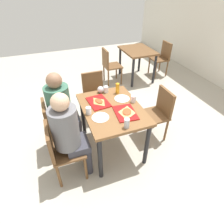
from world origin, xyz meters
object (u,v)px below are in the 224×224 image
(chair_far_side, at_px, (158,111))
(background_chair_far, at_px, (162,56))
(pizza_slice_b, at_px, (127,112))
(paper_plate_center, at_px, (122,99))
(paper_plate_near_edge, at_px, (100,117))
(plastic_cup_c, at_px, (106,89))
(chair_near_right, at_px, (60,149))
(tray_red_far, at_px, (125,113))
(tray_red_near, at_px, (98,102))
(chair_near_left, at_px, (55,123))
(soda_can, at_px, (127,123))
(handbag, at_px, (55,127))
(background_chair_near, at_px, (109,64))
(condiment_bottle, at_px, (117,88))
(pizza_slice_a, at_px, (99,101))
(person_in_brown_jacket, at_px, (69,131))
(person_in_red, at_px, (62,107))
(background_table, at_px, (137,55))
(plastic_cup_a, at_px, (133,99))
(plastic_cup_b, at_px, (89,111))
(chair_left_end, at_px, (94,92))
(foil_bundle, at_px, (101,90))
(main_table, at_px, (112,114))

(chair_far_side, xyz_separation_m, background_chair_far, (-2.06, 1.40, 0.00))
(pizza_slice_b, bearing_deg, paper_plate_center, 166.89)
(paper_plate_near_edge, distance_m, plastic_cup_c, 0.64)
(chair_near_right, xyz_separation_m, tray_red_far, (-0.08, 0.89, 0.27))
(tray_red_near, bearing_deg, chair_near_left, -96.98)
(soda_can, xyz_separation_m, handbag, (-1.05, -0.81, -0.68))
(chair_far_side, height_order, paper_plate_center, chair_far_side)
(paper_plate_near_edge, height_order, handbag, paper_plate_near_edge)
(paper_plate_near_edge, height_order, pizza_slice_b, pizza_slice_b)
(pizza_slice_b, relative_size, background_chair_near, 0.31)
(paper_plate_center, bearing_deg, plastic_cup_c, -148.98)
(tray_red_far, bearing_deg, condiment_bottle, 169.36)
(tray_red_far, distance_m, pizza_slice_a, 0.44)
(person_in_brown_jacket, xyz_separation_m, handbag, (-0.87, -0.16, -0.60))
(plastic_cup_c, bearing_deg, tray_red_near, -39.87)
(person_in_red, distance_m, background_table, 2.75)
(soda_can, distance_m, handbag, 1.49)
(paper_plate_center, height_order, plastic_cup_a, plastic_cup_a)
(soda_can, relative_size, background_chair_far, 0.14)
(paper_plate_near_edge, xyz_separation_m, background_table, (-2.22, 1.65, -0.13))
(pizza_slice_b, bearing_deg, chair_near_right, -85.77)
(chair_near_right, height_order, plastic_cup_a, plastic_cup_a)
(tray_red_near, distance_m, pizza_slice_b, 0.46)
(tray_red_far, bearing_deg, plastic_cup_b, -109.14)
(chair_near_right, height_order, paper_plate_center, chair_near_right)
(chair_left_end, bearing_deg, condiment_bottle, 20.84)
(chair_near_right, relative_size, pizza_slice_b, 3.21)
(person_in_brown_jacket, bearing_deg, foil_bundle, 138.81)
(paper_plate_center, height_order, pizza_slice_a, pizza_slice_a)
(chair_left_end, bearing_deg, person_in_red, -44.60)
(plastic_cup_a, bearing_deg, pizza_slice_a, -108.00)
(paper_plate_center, xyz_separation_m, plastic_cup_b, (0.18, -0.55, 0.05))
(pizza_slice_a, xyz_separation_m, foil_bundle, (-0.27, 0.11, 0.03))
(paper_plate_near_edge, distance_m, background_chair_near, 2.42)
(paper_plate_center, relative_size, background_chair_far, 0.26)
(paper_plate_center, relative_size, background_chair_near, 0.26)
(pizza_slice_a, bearing_deg, background_table, 140.25)
(person_in_brown_jacket, height_order, handbag, person_in_brown_jacket)
(background_table, bearing_deg, plastic_cup_a, -28.46)
(paper_plate_center, bearing_deg, chair_far_side, 74.40)
(pizza_slice_b, distance_m, handbag, 1.38)
(chair_near_right, height_order, person_in_red, person_in_red)
(tray_red_far, distance_m, paper_plate_near_edge, 0.33)
(plastic_cup_c, bearing_deg, main_table, -8.02)
(tray_red_near, xyz_separation_m, handbag, (-0.43, -0.65, -0.62))
(pizza_slice_a, bearing_deg, paper_plate_near_edge, -14.21)
(chair_near_right, height_order, paper_plate_near_edge, chair_near_right)
(main_table, relative_size, condiment_bottle, 6.52)
(paper_plate_near_edge, xyz_separation_m, pizza_slice_b, (0.04, 0.35, 0.02))
(paper_plate_near_edge, bearing_deg, soda_can, 39.35)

